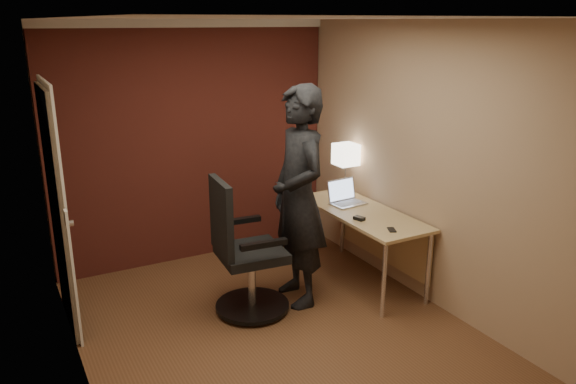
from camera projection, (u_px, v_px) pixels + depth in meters
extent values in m
plane|color=brown|center=(282.00, 338.00, 4.59)|extent=(4.00, 4.00, 0.00)
plane|color=white|center=(281.00, 18.00, 3.86)|extent=(4.00, 4.00, 0.00)
plane|color=tan|center=(193.00, 143.00, 5.90)|extent=(3.00, 0.00, 3.00)
plane|color=tan|center=(488.00, 305.00, 2.54)|extent=(3.00, 0.00, 3.00)
plane|color=tan|center=(72.00, 225.00, 3.54)|extent=(0.00, 4.00, 4.00)
plane|color=tan|center=(433.00, 168.00, 4.91)|extent=(0.00, 4.00, 4.00)
cube|color=maroon|center=(194.00, 144.00, 5.88)|extent=(2.98, 0.06, 2.50)
cube|color=silver|center=(188.00, 23.00, 5.52)|extent=(3.00, 0.08, 0.08)
cube|color=silver|center=(512.00, 27.00, 2.22)|extent=(3.00, 0.08, 0.08)
cube|color=silver|center=(56.00, 25.00, 3.20)|extent=(0.08, 4.00, 0.08)
cube|color=silver|center=(441.00, 24.00, 4.53)|extent=(0.08, 4.00, 0.08)
cube|color=silver|center=(58.00, 212.00, 4.55)|extent=(0.05, 0.82, 2.02)
cube|color=silver|center=(60.00, 212.00, 4.55)|extent=(0.02, 0.92, 2.12)
cylinder|color=silver|center=(70.00, 223.00, 4.29)|extent=(0.05, 0.05, 0.05)
cube|color=silver|center=(66.00, 218.00, 3.95)|extent=(0.02, 0.08, 0.12)
cube|color=tan|center=(362.00, 212.00, 5.40)|extent=(0.60, 1.50, 0.03)
cube|color=tan|center=(384.00, 235.00, 5.61)|extent=(0.02, 1.38, 0.54)
cylinder|color=silver|center=(384.00, 280.00, 4.82)|extent=(0.04, 0.04, 0.70)
cylinder|color=silver|center=(304.00, 230.00, 5.98)|extent=(0.04, 0.04, 0.70)
cylinder|color=silver|center=(428.00, 268.00, 5.04)|extent=(0.04, 0.04, 0.70)
cylinder|color=silver|center=(343.00, 222.00, 6.20)|extent=(0.04, 0.04, 0.70)
cube|color=silver|center=(345.00, 193.00, 5.94)|extent=(0.11, 0.11, 0.01)
cylinder|color=silver|center=(345.00, 178.00, 5.90)|extent=(0.01, 0.01, 0.30)
cube|color=white|center=(346.00, 154.00, 5.82)|extent=(0.22, 0.22, 0.22)
cube|color=silver|center=(348.00, 204.00, 5.59)|extent=(0.35, 0.26, 0.01)
cube|color=silver|center=(341.00, 190.00, 5.65)|extent=(0.33, 0.09, 0.22)
cube|color=#B2CCF2|center=(342.00, 190.00, 5.64)|extent=(0.30, 0.07, 0.19)
cube|color=gray|center=(349.00, 203.00, 5.58)|extent=(0.29, 0.16, 0.00)
cube|color=black|center=(359.00, 218.00, 5.15)|extent=(0.09, 0.11, 0.03)
cube|color=black|center=(392.00, 230.00, 4.90)|extent=(0.10, 0.13, 0.01)
cylinder|color=black|center=(252.00, 305.00, 5.01)|extent=(0.66, 0.66, 0.04)
cylinder|color=silver|center=(252.00, 280.00, 4.94)|extent=(0.07, 0.07, 0.49)
cube|color=black|center=(251.00, 253.00, 4.87)|extent=(0.58, 0.58, 0.08)
cube|color=black|center=(221.00, 218.00, 4.66)|extent=(0.10, 0.50, 0.64)
cube|color=black|center=(239.00, 221.00, 5.08)|extent=(0.40, 0.09, 0.05)
cube|color=black|center=(264.00, 244.00, 4.54)|extent=(0.40, 0.09, 0.05)
imported|color=black|center=(299.00, 197.00, 4.95)|extent=(0.54, 0.76, 1.98)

